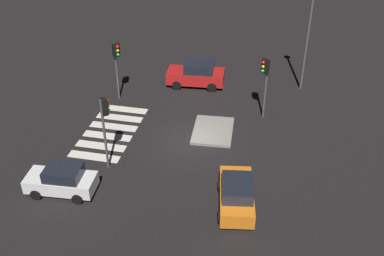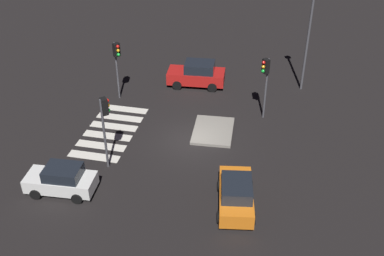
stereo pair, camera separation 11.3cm
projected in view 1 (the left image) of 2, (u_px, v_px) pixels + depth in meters
ground_plane at (192, 141)px, 29.53m from camera, size 80.00×80.00×0.00m
traffic_island at (213, 131)px, 30.39m from camera, size 3.56×2.77×0.18m
car_orange at (237, 194)px, 23.98m from camera, size 4.21×2.39×1.76m
car_red at (197, 74)px, 35.48m from camera, size 2.34×4.50×1.90m
car_white at (62, 180)px, 25.01m from camera, size 1.97×3.87×1.65m
traffic_light_south at (116, 57)px, 32.39m from camera, size 0.54×0.53×4.35m
traffic_light_east at (105, 116)px, 25.51m from camera, size 0.54×0.53×4.53m
traffic_light_west at (265, 74)px, 30.14m from camera, size 0.54×0.53×4.38m
street_lamp at (310, 23)px, 32.69m from camera, size 0.56×0.56×7.59m
crosswalk_near at (111, 131)px, 30.49m from camera, size 6.45×3.20×0.02m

